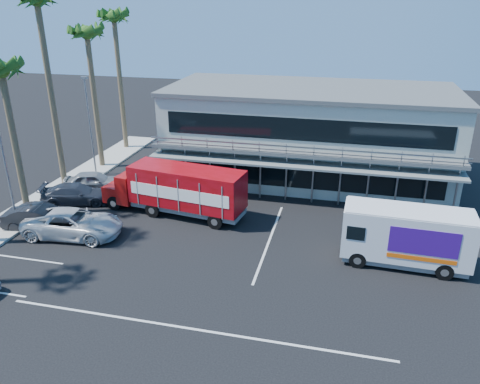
# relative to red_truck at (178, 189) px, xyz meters

# --- Properties ---
(ground) EXTENTS (120.00, 120.00, 0.00)m
(ground) POSITION_rel_red_truck_xyz_m (4.69, -5.28, -1.86)
(ground) COLOR black
(ground) RESTS_ON ground
(building) EXTENTS (22.40, 12.00, 7.30)m
(building) POSITION_rel_red_truck_xyz_m (7.69, 9.66, 1.79)
(building) COLOR #A0A698
(building) RESTS_ON ground
(curb_strip) EXTENTS (3.00, 32.00, 0.16)m
(curb_strip) POSITION_rel_red_truck_xyz_m (-10.31, 0.72, -1.78)
(curb_strip) COLOR #A5A399
(curb_strip) RESTS_ON ground
(palm_c) EXTENTS (2.80, 2.80, 10.75)m
(palm_c) POSITION_rel_red_truck_xyz_m (-10.21, -2.28, 7.35)
(palm_c) COLOR brown
(palm_c) RESTS_ON ground
(palm_d) EXTENTS (2.80, 2.80, 14.75)m
(palm_d) POSITION_rel_red_truck_xyz_m (-10.51, 2.72, 10.94)
(palm_d) COLOR brown
(palm_d) RESTS_ON ground
(palm_e) EXTENTS (2.80, 2.80, 12.25)m
(palm_e) POSITION_rel_red_truck_xyz_m (-10.01, 7.72, 8.71)
(palm_e) COLOR brown
(palm_e) RESTS_ON ground
(palm_f) EXTENTS (2.80, 2.80, 13.25)m
(palm_f) POSITION_rel_red_truck_xyz_m (-10.41, 13.22, 9.61)
(palm_f) COLOR brown
(palm_f) RESTS_ON ground
(light_pole_near) EXTENTS (0.50, 0.25, 8.09)m
(light_pole_near) POSITION_rel_red_truck_xyz_m (-9.51, -4.28, 2.64)
(light_pole_near) COLOR gray
(light_pole_near) RESTS_ON ground
(light_pole_far) EXTENTS (0.50, 0.25, 8.09)m
(light_pole_far) POSITION_rel_red_truck_xyz_m (-9.51, 5.72, 2.64)
(light_pole_far) COLOR gray
(light_pole_far) RESTS_ON ground
(red_truck) EXTENTS (10.31, 3.83, 3.39)m
(red_truck) POSITION_rel_red_truck_xyz_m (0.00, 0.00, 0.00)
(red_truck) COLOR maroon
(red_truck) RESTS_ON ground
(white_van) EXTENTS (6.86, 2.59, 3.31)m
(white_van) POSITION_rel_red_truck_xyz_m (14.38, -3.28, -0.11)
(white_van) COLOR silver
(white_van) RESTS_ON ground
(parked_car_b) EXTENTS (4.92, 2.44, 1.55)m
(parked_car_b) POSITION_rel_red_truck_xyz_m (-7.81, -4.08, -1.09)
(parked_car_b) COLOR black
(parked_car_b) RESTS_ON ground
(parked_car_c) EXTENTS (6.25, 3.32, 1.67)m
(parked_car_c) POSITION_rel_red_truck_xyz_m (-5.27, -4.48, -1.03)
(parked_car_c) COLOR silver
(parked_car_c) RESTS_ON ground
(parked_car_d) EXTENTS (5.31, 3.37, 1.43)m
(parked_car_d) POSITION_rel_red_truck_xyz_m (-7.81, 0.06, -1.15)
(parked_car_d) COLOR #282C36
(parked_car_d) RESTS_ON ground
(parked_car_e) EXTENTS (4.79, 3.07, 1.52)m
(parked_car_e) POSITION_rel_red_truck_xyz_m (-7.81, 2.54, -1.10)
(parked_car_e) COLOR gray
(parked_car_e) RESTS_ON ground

